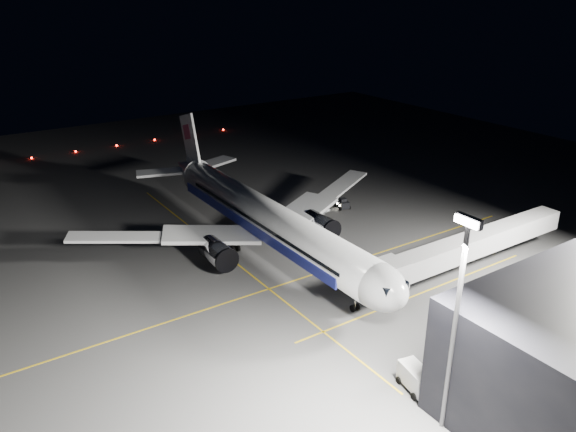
# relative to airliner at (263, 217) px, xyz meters

# --- Properties ---
(ground) EXTENTS (200.00, 200.00, 0.00)m
(ground) POSITION_rel_airliner_xyz_m (1.08, 0.00, -5.16)
(ground) COLOR #4C4C4F
(ground) RESTS_ON ground
(guide_line_main) EXTENTS (0.25, 80.00, 0.01)m
(guide_line_main) POSITION_rel_airliner_xyz_m (11.08, 0.00, -5.16)
(guide_line_main) COLOR gold
(guide_line_main) RESTS_ON ground
(guide_line_cross) EXTENTS (70.00, 0.25, 0.01)m
(guide_line_cross) POSITION_rel_airliner_xyz_m (1.08, -6.00, -5.16)
(guide_line_cross) COLOR gold
(guide_line_cross) RESTS_ON ground
(guide_line_side) EXTENTS (0.25, 40.00, 0.01)m
(guide_line_side) POSITION_rel_airliner_xyz_m (23.08, 10.00, -5.16)
(guide_line_side) COLOR gold
(guide_line_side) RESTS_ON ground
(airliner) EXTENTS (61.48, 54.22, 16.64)m
(airliner) POSITION_rel_airliner_xyz_m (0.00, 0.00, 0.00)
(airliner) COLOR silver
(airliner) RESTS_ON ground
(jet_bridge) EXTENTS (3.60, 34.40, 6.30)m
(jet_bridge) POSITION_rel_airliner_xyz_m (23.08, 18.06, -0.58)
(jet_bridge) COLOR #B2B2B7
(jet_bridge) RESTS_ON ground
(floodlight_mast_south) EXTENTS (2.40, 0.67, 20.70)m
(floodlight_mast_south) POSITION_rel_airliner_xyz_m (41.08, -6.01, 7.21)
(floodlight_mast_south) COLOR #59595E
(floodlight_mast_south) RESTS_ON ground
(taxiway_lights) EXTENTS (0.44, 60.44, 0.44)m
(taxiway_lights) POSITION_rel_airliner_xyz_m (-70.92, 0.00, -4.94)
(taxiway_lights) COLOR #FF140A
(taxiway_lights) RESTS_ON ground
(service_truck) EXTENTS (5.19, 2.88, 2.51)m
(service_truck) POSITION_rel_airliner_xyz_m (36.54, -4.54, -3.82)
(service_truck) COLOR white
(service_truck) RESTS_ON ground
(baggage_tug) EXTENTS (2.97, 2.59, 1.87)m
(baggage_tug) POSITION_rel_airliner_xyz_m (-6.41, 20.59, -4.30)
(baggage_tug) COLOR black
(baggage_tug) RESTS_ON ground
(safety_cone_a) EXTENTS (0.39, 0.39, 0.59)m
(safety_cone_a) POSITION_rel_airliner_xyz_m (-3.27, 4.00, -4.87)
(safety_cone_a) COLOR #E56109
(safety_cone_a) RESTS_ON ground
(safety_cone_b) EXTENTS (0.41, 0.41, 0.61)m
(safety_cone_b) POSITION_rel_airliner_xyz_m (7.08, 10.60, -4.86)
(safety_cone_b) COLOR #E56109
(safety_cone_b) RESTS_ON ground
(safety_cone_c) EXTENTS (0.38, 0.38, 0.57)m
(safety_cone_c) POSITION_rel_airliner_xyz_m (-0.60, 4.00, -4.88)
(safety_cone_c) COLOR #E56109
(safety_cone_c) RESTS_ON ground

